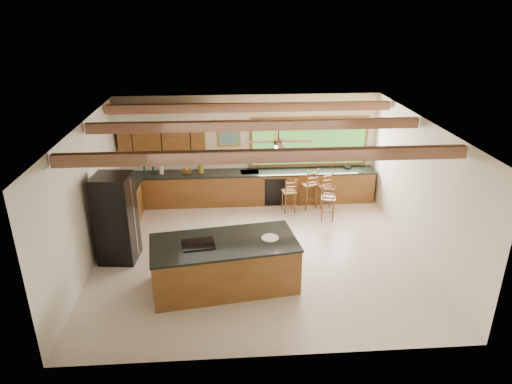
{
  "coord_description": "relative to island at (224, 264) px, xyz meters",
  "views": [
    {
      "loc": [
        -0.68,
        -9.0,
        5.29
      ],
      "look_at": [
        0.03,
        0.8,
        1.19
      ],
      "focal_mm": 32.0,
      "sensor_mm": 36.0,
      "label": 1
    }
  ],
  "objects": [
    {
      "name": "counter_run",
      "position": [
        -0.08,
        3.7,
        -0.03
      ],
      "size": [
        7.12,
        3.1,
        1.28
      ],
      "color": "brown",
      "rests_on": "ground"
    },
    {
      "name": "bar_stool_d",
      "position": [
        2.74,
        3.58,
        0.13
      ],
      "size": [
        0.49,
        0.49,
        1.06
      ],
      "rotation": [
        0.0,
        0.0,
        0.38
      ],
      "color": "brown",
      "rests_on": "ground"
    },
    {
      "name": "bar_stool_b",
      "position": [
        1.76,
        3.34,
        0.08
      ],
      "size": [
        0.39,
        0.39,
        0.97
      ],
      "rotation": [
        0.0,
        0.0,
        0.15
      ],
      "color": "brown",
      "rests_on": "ground"
    },
    {
      "name": "bar_stool_c",
      "position": [
        2.71,
        2.77,
        0.1
      ],
      "size": [
        0.43,
        0.43,
        1.01
      ],
      "rotation": [
        0.0,
        0.0,
        -0.22
      ],
      "color": "brown",
      "rests_on": "ground"
    },
    {
      "name": "room_shell",
      "position": [
        0.57,
        1.83,
        1.72
      ],
      "size": [
        7.27,
        6.54,
        3.02
      ],
      "color": "beige",
      "rests_on": "ground"
    },
    {
      "name": "ground",
      "position": [
        0.74,
        1.18,
        -0.5
      ],
      "size": [
        7.2,
        7.2,
        0.0
      ],
      "primitive_type": "plane",
      "color": "beige",
      "rests_on": "ground"
    },
    {
      "name": "bar_stool_a",
      "position": [
        2.34,
        3.57,
        0.19
      ],
      "size": [
        0.54,
        0.55,
        1.16
      ],
      "rotation": [
        0.0,
        0.0,
        0.4
      ],
      "color": "brown",
      "rests_on": "ground"
    },
    {
      "name": "island",
      "position": [
        0.0,
        0.0,
        0.0
      ],
      "size": [
        3.0,
        1.73,
        1.01
      ],
      "rotation": [
        0.0,
        0.0,
        0.14
      ],
      "color": "brown",
      "rests_on": "ground"
    },
    {
      "name": "refrigerator",
      "position": [
        -2.31,
        1.21,
        0.49
      ],
      "size": [
        0.84,
        0.82,
        1.97
      ],
      "rotation": [
        0.0,
        0.0,
        -0.1
      ],
      "color": "black",
      "rests_on": "ground"
    }
  ]
}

